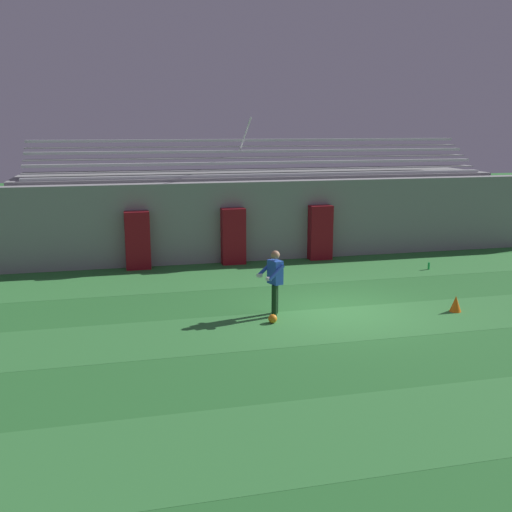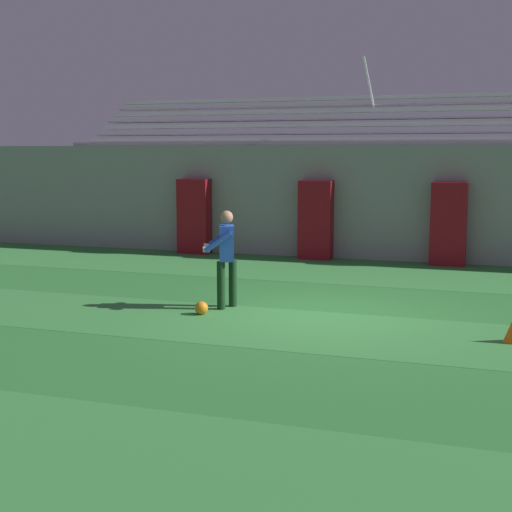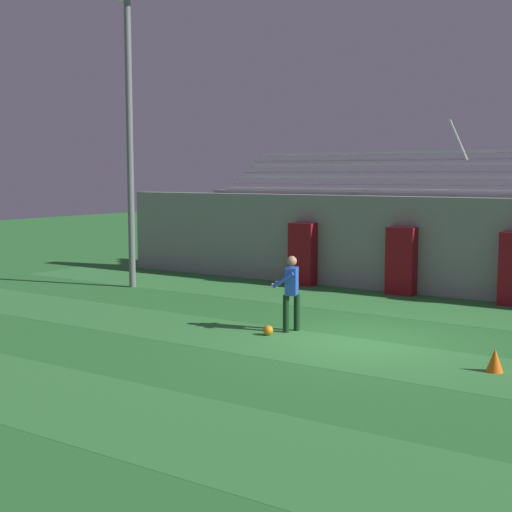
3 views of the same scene
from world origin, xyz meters
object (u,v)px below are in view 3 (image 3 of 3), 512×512
floodlight_pole (129,101)px  traffic_cone (495,360)px  goalkeeper (291,289)px  padding_pillar_gate_left (401,261)px  padding_pillar_far_left (303,254)px  soccer_ball (268,330)px

floodlight_pole → traffic_cone: floodlight_pole is taller
floodlight_pole → goalkeeper: 9.04m
goalkeeper → padding_pillar_gate_left: bearing=88.5°
padding_pillar_far_left → traffic_cone: 10.30m
soccer_ball → traffic_cone: size_ratio=0.52×
goalkeeper → traffic_cone: (4.63, -0.82, -0.74)m
padding_pillar_far_left → traffic_cone: bearing=-41.2°
padding_pillar_gate_left → goalkeeper: bearing=-91.5°
goalkeeper → soccer_ball: 1.06m
padding_pillar_far_left → traffic_cone: padding_pillar_far_left is taller
traffic_cone → goalkeeper: bearing=169.9°
goalkeeper → padding_pillar_far_left: bearing=117.6°
floodlight_pole → soccer_ball: (7.05, -3.31, -5.51)m
traffic_cone → floodlight_pole: bearing=163.4°
padding_pillar_gate_left → padding_pillar_far_left: same height
soccer_ball → traffic_cone: 4.84m
goalkeeper → soccer_ball: goalkeeper is taller
floodlight_pole → goalkeeper: floodlight_pole is taller
traffic_cone → padding_pillar_gate_left: bearing=123.5°
padding_pillar_gate_left → soccer_ball: 6.60m
floodlight_pole → goalkeeper: bearing=-20.5°
padding_pillar_far_left → traffic_cone: size_ratio=4.63×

